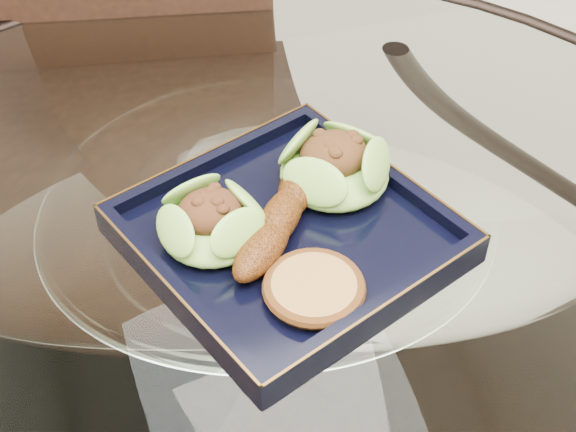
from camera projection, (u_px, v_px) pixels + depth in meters
name	position (u px, v px, depth m)	size (l,w,h in m)	color
dining_table	(270.00, 345.00, 0.90)	(1.13, 1.13, 0.77)	white
dining_chair	(154.00, 193.00, 1.20)	(0.49, 0.49, 0.93)	#331B11
navy_plate	(288.00, 238.00, 0.78)	(0.27, 0.27, 0.02)	black
lettuce_wrap_left	(212.00, 224.00, 0.75)	(0.10, 0.10, 0.04)	#6CB033
lettuce_wrap_right	(335.00, 168.00, 0.81)	(0.11, 0.11, 0.04)	#5E982C
roasted_plantain	(280.00, 217.00, 0.76)	(0.17, 0.04, 0.03)	#672F0A
crumb_patty	(314.00, 289.00, 0.71)	(0.08, 0.08, 0.02)	#A57637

